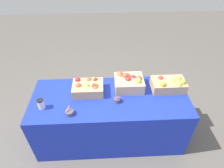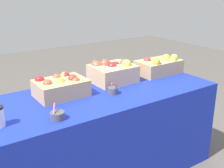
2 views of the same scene
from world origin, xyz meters
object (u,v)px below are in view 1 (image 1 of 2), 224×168
Objects in this scene: apple_crate_left at (169,84)px; coffee_cup at (41,104)px; apple_crate_right at (88,87)px; apple_crate_middle at (129,82)px; sample_bowl_near at (70,113)px; sample_bowl_mid at (117,100)px.

apple_crate_left reaches higher than coffee_cup.
apple_crate_right is 0.57m from coffee_cup.
apple_crate_middle is 3.65× the size of sample_bowl_near.
apple_crate_right is at bearing -179.53° from apple_crate_left.
coffee_cup reaches higher than sample_bowl_mid.
apple_crate_middle reaches higher than apple_crate_left.
sample_bowl_mid is (-0.16, -0.25, -0.06)m from apple_crate_middle.
apple_crate_middle reaches higher than coffee_cup.
apple_crate_middle is (-0.49, 0.05, 0.01)m from apple_crate_left.
apple_crate_middle is at bearing 30.89° from sample_bowl_near.
sample_bowl_near is 0.94× the size of sample_bowl_mid.
apple_crate_right is 0.40m from sample_bowl_near.
apple_crate_left is 0.69m from sample_bowl_mid.
sample_bowl_mid is 0.82× the size of coffee_cup.
coffee_cup is at bearing -154.68° from apple_crate_right.
apple_crate_left is at bearing 0.47° from apple_crate_right.
apple_crate_right is (-0.50, -0.06, -0.01)m from apple_crate_middle.
apple_crate_middle is 0.51m from apple_crate_right.
sample_bowl_near is at bearing -162.66° from sample_bowl_mid.
coffee_cup is (-1.02, -0.31, -0.03)m from apple_crate_middle.
coffee_cup is (-0.86, -0.06, 0.04)m from sample_bowl_mid.
sample_bowl_mid is at bearing 17.34° from sample_bowl_near.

